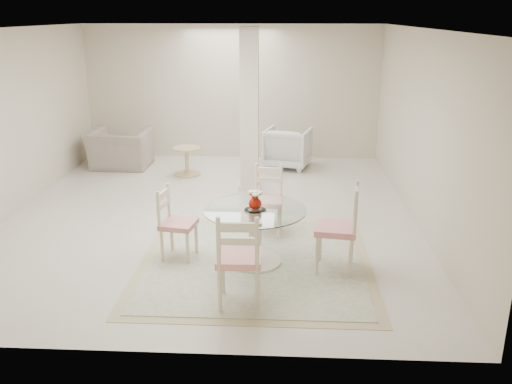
{
  "coord_description": "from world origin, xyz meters",
  "views": [
    {
      "loc": [
        1.08,
        -7.61,
        2.9
      ],
      "look_at": [
        0.75,
        -1.44,
        0.85
      ],
      "focal_mm": 38.0,
      "sensor_mm": 36.0,
      "label": 1
    }
  ],
  "objects_px": {
    "red_vase": "(255,200)",
    "column": "(249,111)",
    "dining_chair_east": "(343,222)",
    "armchair_white": "(287,148)",
    "dining_chair_north": "(268,194)",
    "dining_chair_west": "(173,218)",
    "dining_chair_south": "(239,253)",
    "dining_table": "(255,236)",
    "side_table": "(187,162)",
    "recliner_taupe": "(120,149)"
  },
  "relations": [
    {
      "from": "dining_chair_north",
      "to": "side_table",
      "type": "distance_m",
      "value": 3.16
    },
    {
      "from": "dining_chair_east",
      "to": "column",
      "type": "bearing_deg",
      "value": -149.19
    },
    {
      "from": "column",
      "to": "dining_chair_west",
      "type": "height_order",
      "value": "column"
    },
    {
      "from": "dining_table",
      "to": "armchair_white",
      "type": "relative_size",
      "value": 1.42
    },
    {
      "from": "red_vase",
      "to": "side_table",
      "type": "xyz_separation_m",
      "value": [
        -1.48,
        3.72,
        -0.57
      ]
    },
    {
      "from": "column",
      "to": "dining_table",
      "type": "xyz_separation_m",
      "value": [
        0.25,
        -2.94,
        -0.99
      ]
    },
    {
      "from": "dining_chair_east",
      "to": "armchair_white",
      "type": "relative_size",
      "value": 1.36
    },
    {
      "from": "dining_chair_east",
      "to": "side_table",
      "type": "xyz_separation_m",
      "value": [
        -2.5,
        3.84,
        -0.37
      ]
    },
    {
      "from": "column",
      "to": "dining_chair_south",
      "type": "xyz_separation_m",
      "value": [
        0.14,
        -3.96,
        -0.75
      ]
    },
    {
      "from": "dining_chair_south",
      "to": "side_table",
      "type": "xyz_separation_m",
      "value": [
        -1.37,
        4.73,
        -0.36
      ]
    },
    {
      "from": "column",
      "to": "red_vase",
      "type": "xyz_separation_m",
      "value": [
        0.25,
        -2.94,
        -0.53
      ]
    },
    {
      "from": "armchair_white",
      "to": "dining_chair_east",
      "type": "bearing_deg",
      "value": 112.19
    },
    {
      "from": "red_vase",
      "to": "dining_chair_west",
      "type": "height_order",
      "value": "dining_chair_west"
    },
    {
      "from": "red_vase",
      "to": "dining_chair_west",
      "type": "bearing_deg",
      "value": 172.95
    },
    {
      "from": "dining_chair_south",
      "to": "column",
      "type": "bearing_deg",
      "value": -89.66
    },
    {
      "from": "dining_chair_west",
      "to": "dining_table",
      "type": "bearing_deg",
      "value": -87.38
    },
    {
      "from": "dining_chair_west",
      "to": "recliner_taupe",
      "type": "xyz_separation_m",
      "value": [
        -1.86,
        4.06,
        -0.16
      ]
    },
    {
      "from": "column",
      "to": "side_table",
      "type": "distance_m",
      "value": 1.82
    },
    {
      "from": "column",
      "to": "dining_chair_south",
      "type": "relative_size",
      "value": 2.36
    },
    {
      "from": "dining_chair_west",
      "to": "column",
      "type": "bearing_deg",
      "value": -5.32
    },
    {
      "from": "dining_chair_east",
      "to": "dining_chair_south",
      "type": "relative_size",
      "value": 1.02
    },
    {
      "from": "column",
      "to": "dining_chair_south",
      "type": "bearing_deg",
      "value": -87.93
    },
    {
      "from": "dining_chair_west",
      "to": "side_table",
      "type": "relative_size",
      "value": 1.88
    },
    {
      "from": "red_vase",
      "to": "dining_chair_west",
      "type": "xyz_separation_m",
      "value": [
        -1.01,
        0.12,
        -0.29
      ]
    },
    {
      "from": "dining_chair_west",
      "to": "side_table",
      "type": "xyz_separation_m",
      "value": [
        -0.47,
        3.59,
        -0.28
      ]
    },
    {
      "from": "column",
      "to": "dining_chair_south",
      "type": "height_order",
      "value": "column"
    },
    {
      "from": "armchair_white",
      "to": "side_table",
      "type": "bearing_deg",
      "value": 34.13
    },
    {
      "from": "dining_chair_south",
      "to": "side_table",
      "type": "height_order",
      "value": "dining_chair_south"
    },
    {
      "from": "dining_chair_west",
      "to": "armchair_white",
      "type": "height_order",
      "value": "dining_chair_west"
    },
    {
      "from": "dining_chair_north",
      "to": "dining_chair_west",
      "type": "xyz_separation_m",
      "value": [
        -1.12,
        -0.89,
        -0.02
      ]
    },
    {
      "from": "red_vase",
      "to": "recliner_taupe",
      "type": "height_order",
      "value": "red_vase"
    },
    {
      "from": "dining_chair_east",
      "to": "dining_chair_south",
      "type": "distance_m",
      "value": 1.44
    },
    {
      "from": "dining_chair_north",
      "to": "recliner_taupe",
      "type": "distance_m",
      "value": 4.37
    },
    {
      "from": "column",
      "to": "dining_chair_west",
      "type": "xyz_separation_m",
      "value": [
        -0.75,
        -2.81,
        -0.83
      ]
    },
    {
      "from": "recliner_taupe",
      "to": "side_table",
      "type": "xyz_separation_m",
      "value": [
        1.39,
        -0.47,
        -0.12
      ]
    },
    {
      "from": "dining_table",
      "to": "dining_chair_west",
      "type": "distance_m",
      "value": 1.03
    },
    {
      "from": "side_table",
      "to": "dining_table",
      "type": "bearing_deg",
      "value": -68.29
    },
    {
      "from": "dining_chair_west",
      "to": "side_table",
      "type": "height_order",
      "value": "dining_chair_west"
    },
    {
      "from": "column",
      "to": "dining_chair_east",
      "type": "distance_m",
      "value": 3.4
    },
    {
      "from": "column",
      "to": "dining_chair_north",
      "type": "xyz_separation_m",
      "value": [
        0.37,
        -1.93,
        -0.8
      ]
    },
    {
      "from": "dining_chair_north",
      "to": "armchair_white",
      "type": "height_order",
      "value": "dining_chair_north"
    },
    {
      "from": "column",
      "to": "red_vase",
      "type": "height_order",
      "value": "column"
    },
    {
      "from": "dining_table",
      "to": "red_vase",
      "type": "height_order",
      "value": "red_vase"
    },
    {
      "from": "dining_table",
      "to": "dining_chair_west",
      "type": "height_order",
      "value": "dining_chair_west"
    },
    {
      "from": "red_vase",
      "to": "recliner_taupe",
      "type": "bearing_deg",
      "value": 124.44
    },
    {
      "from": "dining_chair_west",
      "to": "red_vase",
      "type": "bearing_deg",
      "value": -87.39
    },
    {
      "from": "dining_chair_north",
      "to": "dining_chair_west",
      "type": "relative_size",
      "value": 1.05
    },
    {
      "from": "dining_table",
      "to": "armchair_white",
      "type": "bearing_deg",
      "value": 84.84
    },
    {
      "from": "dining_chair_east",
      "to": "recliner_taupe",
      "type": "bearing_deg",
      "value": -129.7
    },
    {
      "from": "red_vase",
      "to": "column",
      "type": "bearing_deg",
      "value": 94.96
    }
  ]
}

